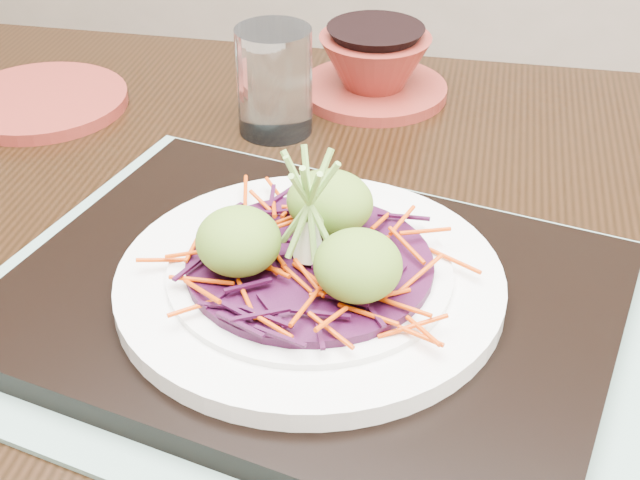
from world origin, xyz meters
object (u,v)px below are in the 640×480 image
(white_plate, at_px, (310,280))
(serving_tray, at_px, (310,301))
(terracotta_bowl_set, at_px, (374,69))
(water_glass, at_px, (274,81))
(dining_table, at_px, (341,390))
(terracotta_side_plate, at_px, (41,101))

(white_plate, bearing_deg, serving_tray, 135.00)
(serving_tray, height_order, terracotta_bowl_set, terracotta_bowl_set)
(serving_tray, bearing_deg, water_glass, 121.48)
(white_plate, bearing_deg, dining_table, 76.95)
(terracotta_side_plate, relative_size, terracotta_bowl_set, 1.06)
(serving_tray, relative_size, terracotta_bowl_set, 2.51)
(white_plate, distance_m, water_glass, 0.28)
(dining_table, relative_size, white_plate, 5.36)
(serving_tray, distance_m, water_glass, 0.28)
(serving_tray, bearing_deg, dining_table, 81.89)
(serving_tray, bearing_deg, terracotta_side_plate, 153.73)
(terracotta_bowl_set, bearing_deg, serving_tray, -80.45)
(white_plate, distance_m, terracotta_bowl_set, 0.36)
(serving_tray, height_order, water_glass, water_glass)
(dining_table, bearing_deg, water_glass, 114.94)
(water_glass, bearing_deg, terracotta_bowl_set, 57.89)
(terracotta_bowl_set, bearing_deg, dining_table, -77.41)
(terracotta_side_plate, xyz_separation_m, terracotta_bowl_set, (0.30, 0.13, 0.02))
(terracotta_side_plate, height_order, water_glass, water_glass)
(dining_table, height_order, white_plate, white_plate)
(dining_table, xyz_separation_m, white_plate, (-0.01, -0.04, 0.13))
(serving_tray, xyz_separation_m, water_glass, (-0.12, 0.25, 0.04))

